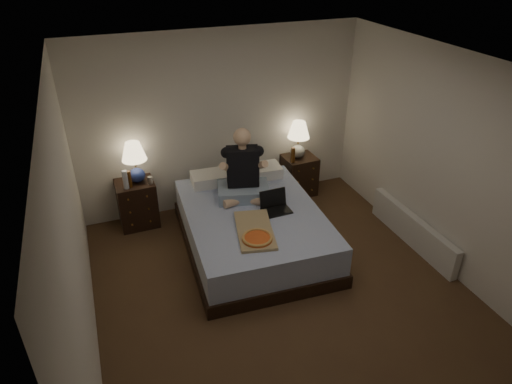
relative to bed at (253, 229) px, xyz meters
name	(u,v)px	position (x,y,z in m)	size (l,w,h in m)	color
floor	(285,295)	(0.01, -0.98, -0.27)	(4.00, 4.50, 0.00)	brown
ceiling	(294,72)	(0.01, -0.98, 2.23)	(4.00, 4.50, 0.00)	white
wall_back	(221,122)	(0.01, 1.27, 0.98)	(4.00, 2.50, 0.00)	silver
wall_front	(449,384)	(0.01, -3.23, 0.98)	(4.00, 2.50, 0.00)	silver
wall_left	(73,242)	(-1.99, -0.98, 0.98)	(4.50, 2.50, 0.00)	silver
wall_right	(452,167)	(2.01, -0.98, 0.98)	(4.50, 2.50, 0.00)	silver
bed	(253,229)	(0.00, 0.00, 0.00)	(1.61, 2.15, 0.54)	#5D77BA
nightstand_left	(137,203)	(-1.28, 1.07, 0.06)	(0.50, 0.45, 0.65)	black
nightstand_right	(299,175)	(1.14, 1.06, 0.04)	(0.47, 0.42, 0.61)	black
lamp_left	(135,163)	(-1.23, 1.07, 0.66)	(0.32, 0.32, 0.56)	navy
lamp_right	(298,140)	(1.11, 1.07, 0.62)	(0.32, 0.32, 0.56)	gray
water_bottle	(125,180)	(-1.39, 0.94, 0.51)	(0.07, 0.07, 0.25)	silver
soda_can	(150,180)	(-1.08, 0.95, 0.43)	(0.07, 0.07, 0.10)	beige
beer_bottle_left	(129,179)	(-1.35, 0.95, 0.50)	(0.06, 0.06, 0.23)	#522C0B
beer_bottle_right	(293,155)	(0.97, 0.94, 0.45)	(0.06, 0.06, 0.23)	#512B0B
person	(243,165)	(0.00, 0.36, 0.73)	(0.66, 0.52, 0.93)	black
laptop	(277,203)	(0.27, -0.11, 0.39)	(0.34, 0.28, 0.24)	black
pizza_box	(257,239)	(-0.18, -0.61, 0.31)	(0.40, 0.76, 0.08)	tan
radiator	(412,230)	(1.94, -0.66, -0.07)	(0.10, 1.60, 0.40)	silver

